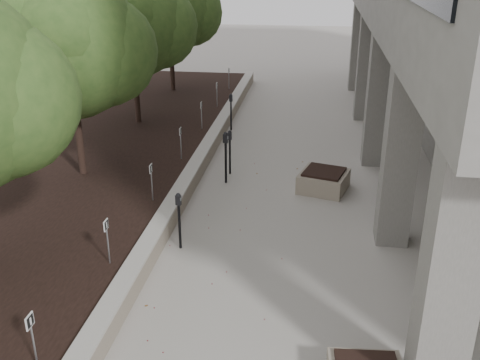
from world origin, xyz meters
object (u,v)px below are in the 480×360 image
Objects in this scene: parking_meter_3 at (226,158)px; parking_meter_5 at (231,112)px; crabapple_tree_4 at (133,46)px; crabapple_tree_5 at (170,27)px; planter_back at (324,180)px; crabapple_tree_3 at (72,76)px; parking_meter_2 at (179,221)px; parking_meter_4 at (230,152)px.

parking_meter_3 is 1.11× the size of parking_meter_5.
crabapple_tree_4 is at bearing -162.78° from parking_meter_5.
crabapple_tree_4 is at bearing -90.00° from crabapple_tree_5.
parking_meter_3 is 2.80m from planter_back.
crabapple_tree_3 reaches higher than parking_meter_3.
parking_meter_3 is (3.92, -9.21, -2.36)m from crabapple_tree_5.
crabapple_tree_5 is at bearing 90.00° from crabapple_tree_3.
parking_meter_2 is at bearing -130.44° from planter_back.
crabapple_tree_3 is 3.58× the size of parking_meter_3.
parking_meter_3 is at bearing -66.96° from crabapple_tree_5.
crabapple_tree_3 is at bearing -115.27° from parking_meter_5.
crabapple_tree_4 is 6.21m from parking_meter_3.
parking_meter_2 is at bearing -74.90° from crabapple_tree_5.
planter_back is at bearing 12.74° from parking_meter_3.
crabapple_tree_4 is 3.58× the size of parking_meter_3.
planter_back is (3.16, 3.70, -0.39)m from parking_meter_2.
parking_meter_2 is at bearing -40.82° from crabapple_tree_3.
crabapple_tree_4 reaches higher than parking_meter_2.
planter_back is at bearing -54.44° from crabapple_tree_5.
parking_meter_3 reaches higher than parking_meter_2.
crabapple_tree_3 is 4.05× the size of parking_meter_2.
crabapple_tree_5 is (0.00, 10.00, 0.00)m from crabapple_tree_3.
planter_back is (6.67, -4.34, -2.83)m from crabapple_tree_4.
crabapple_tree_4 is at bearing 146.99° from planter_back.
parking_meter_4 is at bearing -41.90° from crabapple_tree_4.
parking_meter_2 is 0.99× the size of parking_meter_4.
crabapple_tree_5 is 5.91m from parking_meter_5.
crabapple_tree_3 is 4.64m from parking_meter_3.
crabapple_tree_5 is at bearing 114.10° from parking_meter_4.
parking_meter_2 is (3.52, -3.04, -2.45)m from crabapple_tree_3.
parking_meter_2 is 4.88m from planter_back.
parking_meter_4 is 0.98× the size of parking_meter_5.
parking_meter_5 reaches higher than parking_meter_4.
parking_meter_3 is at bearing -47.05° from crabapple_tree_4.
parking_meter_4 is 4.31m from parking_meter_5.
parking_meter_2 reaches higher than planter_back.
parking_meter_5 reaches higher than parking_meter_2.
parking_meter_5 is at bearing 60.18° from crabapple_tree_3.
crabapple_tree_4 is 4.16m from parking_meter_5.
crabapple_tree_5 is 13.72m from parking_meter_2.
parking_meter_2 is 1.10× the size of planter_back.
parking_meter_3 is 1.12× the size of parking_meter_4.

